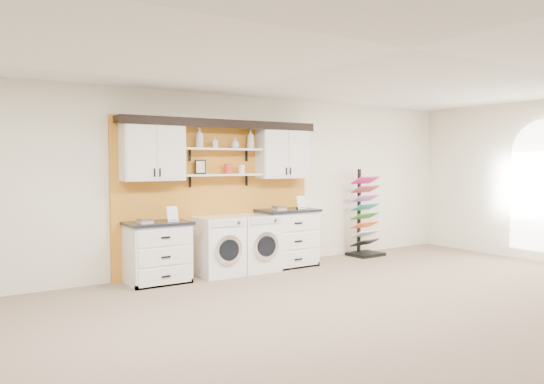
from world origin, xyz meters
TOP-DOWN VIEW (x-y plane):
  - floor at (0.00, 0.00)m, footprint 10.00×10.00m
  - ceiling at (0.00, 0.00)m, footprint 10.00×10.00m
  - wall_back at (0.00, 4.00)m, footprint 10.00×0.00m
  - accent_panel at (0.00, 3.96)m, footprint 3.40×0.07m
  - upper_cabinet_left at (-1.13, 3.79)m, footprint 0.90×0.35m
  - upper_cabinet_right at (1.13, 3.79)m, footprint 0.90×0.35m
  - shelf_lower at (0.00, 3.80)m, footprint 1.32×0.28m
  - shelf_upper at (0.00, 3.80)m, footprint 1.32×0.28m
  - crown_molding at (0.00, 3.81)m, footprint 3.30×0.41m
  - window_arched at (4.94, 1.50)m, footprint 0.06×1.10m
  - picture_frame at (-0.35, 3.85)m, footprint 0.18×0.02m
  - canister_red at (0.10, 3.80)m, footprint 0.11×0.11m
  - canister_cream at (0.35, 3.80)m, footprint 0.10×0.10m
  - base_cabinet_left at (-1.13, 3.64)m, footprint 0.90×0.66m
  - base_cabinet_right at (1.13, 3.64)m, footprint 0.97×0.66m
  - washer at (-0.16, 3.64)m, footprint 0.64×0.71m
  - dryer at (0.50, 3.64)m, footprint 0.64×0.71m
  - sample_rack at (2.90, 3.68)m, footprint 0.60×0.51m
  - soap_bottle_a at (-0.38, 3.80)m, footprint 0.16×0.16m
  - soap_bottle_b at (-0.12, 3.80)m, footprint 0.10×0.10m
  - soap_bottle_c at (0.23, 3.80)m, footprint 0.16×0.16m
  - soap_bottle_d at (0.52, 3.80)m, footprint 0.15×0.15m

SIDE VIEW (x-z plane):
  - floor at x=0.00m, z-range 0.00..0.00m
  - base_cabinet_left at x=-1.13m, z-range 0.00..0.88m
  - dryer at x=0.50m, z-range 0.00..0.89m
  - washer at x=-0.16m, z-range 0.00..0.89m
  - base_cabinet_right at x=1.13m, z-range 0.00..0.95m
  - sample_rack at x=2.90m, z-range -0.29..1.32m
  - accent_panel at x=0.00m, z-range 0.00..2.40m
  - window_arched at x=4.94m, z-range 0.26..2.51m
  - wall_back at x=0.00m, z-range -3.60..6.40m
  - shelf_lower at x=0.00m, z-range 1.52..1.54m
  - canister_cream at x=0.35m, z-range 1.54..1.69m
  - canister_red at x=0.10m, z-range 1.54..1.71m
  - picture_frame at x=-0.35m, z-range 1.54..1.77m
  - upper_cabinet_left at x=-1.13m, z-range 1.46..2.30m
  - upper_cabinet_right at x=1.13m, z-range 1.46..2.30m
  - shelf_upper at x=0.00m, z-range 1.92..1.94m
  - soap_bottle_c at x=0.23m, z-range 1.94..2.12m
  - soap_bottle_b at x=-0.12m, z-range 1.94..2.12m
  - soap_bottle_a at x=-0.38m, z-range 1.95..2.24m
  - soap_bottle_d at x=0.52m, z-range 1.95..2.25m
  - crown_molding at x=0.00m, z-range 2.26..2.39m
  - ceiling at x=0.00m, z-range 2.80..2.80m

